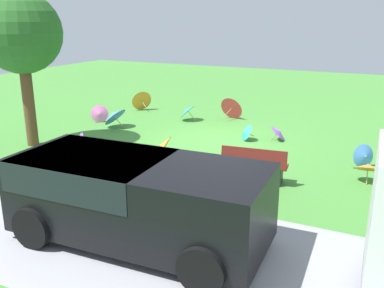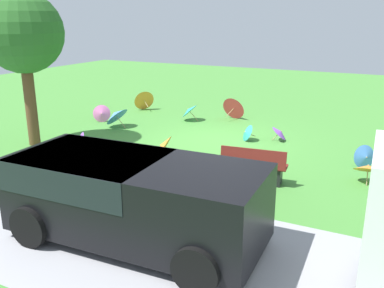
# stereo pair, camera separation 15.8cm
# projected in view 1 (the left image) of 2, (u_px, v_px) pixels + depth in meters

# --- Properties ---
(ground) EXTENTS (40.00, 40.00, 0.00)m
(ground) POSITION_uv_depth(u_px,v_px,m) (214.00, 142.00, 13.83)
(ground) COLOR #478C38
(road_strip) EXTENTS (40.00, 3.97, 0.01)m
(road_strip) POSITION_uv_depth(u_px,v_px,m) (83.00, 228.00, 8.21)
(road_strip) COLOR #9E9EA3
(road_strip) RESTS_ON ground
(van_dark) EXTENTS (4.67, 2.27, 1.53)m
(van_dark) POSITION_uv_depth(u_px,v_px,m) (130.00, 193.00, 7.56)
(van_dark) COLOR black
(van_dark) RESTS_ON ground
(park_bench) EXTENTS (1.64, 0.65, 0.90)m
(park_bench) POSITION_uv_depth(u_px,v_px,m) (254.00, 164.00, 10.35)
(park_bench) COLOR maroon
(park_bench) RESTS_ON ground
(shade_tree) EXTENTS (2.43, 2.43, 4.69)m
(shade_tree) POSITION_uv_depth(u_px,v_px,m) (21.00, 34.00, 12.50)
(shade_tree) COLOR brown
(shade_tree) RESTS_ON ground
(parasol_purple_0) EXTENTS (0.78, 0.75, 0.70)m
(parasol_purple_0) POSITION_uv_depth(u_px,v_px,m) (77.00, 143.00, 12.42)
(parasol_purple_0) COLOR tan
(parasol_purple_0) RESTS_ON ground
(parasol_pink_0) EXTENTS (0.67, 0.69, 0.67)m
(parasol_pink_0) POSITION_uv_depth(u_px,v_px,m) (100.00, 114.00, 16.24)
(parasol_pink_0) COLOR tan
(parasol_pink_0) RESTS_ON ground
(parasol_blue_0) EXTENTS (0.83, 0.92, 0.84)m
(parasol_blue_0) POSITION_uv_depth(u_px,v_px,m) (114.00, 115.00, 15.51)
(parasol_blue_0) COLOR tan
(parasol_blue_0) RESTS_ON ground
(parasol_orange_0) EXTENTS (0.84, 0.86, 0.72)m
(parasol_orange_0) POSITION_uv_depth(u_px,v_px,m) (162.00, 146.00, 12.13)
(parasol_orange_0) COLOR tan
(parasol_orange_0) RESTS_ON ground
(parasol_teal_0) EXTENTS (0.77, 0.86, 0.72)m
(parasol_teal_0) POSITION_uv_depth(u_px,v_px,m) (187.00, 110.00, 16.51)
(parasol_teal_0) COLOR tan
(parasol_teal_0) RESTS_ON ground
(parasol_orange_1) EXTENTS (0.91, 0.94, 0.87)m
(parasol_orange_1) POSITION_uv_depth(u_px,v_px,m) (141.00, 100.00, 18.39)
(parasol_orange_1) COLOR tan
(parasol_orange_1) RESTS_ON ground
(parasol_blue_2) EXTENTS (0.63, 0.63, 0.65)m
(parasol_blue_2) POSITION_uv_depth(u_px,v_px,m) (365.00, 156.00, 11.37)
(parasol_blue_2) COLOR tan
(parasol_blue_2) RESTS_ON ground
(parasol_purple_1) EXTENTS (0.64, 0.70, 0.52)m
(parasol_purple_1) POSITION_uv_depth(u_px,v_px,m) (279.00, 132.00, 13.90)
(parasol_purple_1) COLOR tan
(parasol_purple_1) RESTS_ON ground
(parasol_teal_1) EXTENTS (0.61, 0.65, 0.55)m
(parasol_teal_1) POSITION_uv_depth(u_px,v_px,m) (245.00, 132.00, 13.90)
(parasol_teal_1) COLOR tan
(parasol_teal_1) RESTS_ON ground
(parasol_orange_2) EXTENTS (0.76, 0.75, 0.61)m
(parasol_orange_2) POSITION_uv_depth(u_px,v_px,m) (368.00, 167.00, 10.36)
(parasol_orange_2) COLOR tan
(parasol_orange_2) RESTS_ON ground
(parasol_red_0) EXTENTS (1.00, 0.98, 0.94)m
(parasol_red_0) POSITION_uv_depth(u_px,v_px,m) (233.00, 107.00, 16.79)
(parasol_red_0) COLOR tan
(parasol_red_0) RESTS_ON ground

